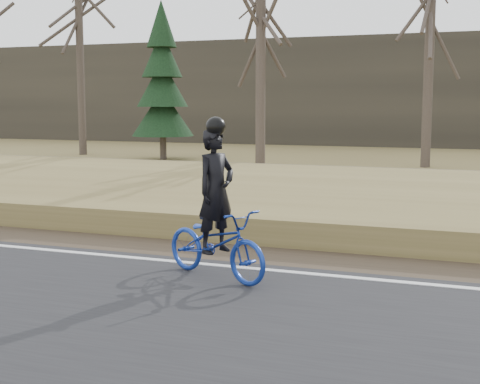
% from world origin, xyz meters
% --- Properties ---
extents(edge_line, '(120.00, 0.12, 0.01)m').
position_xyz_m(edge_line, '(0.00, 0.20, 0.07)').
color(edge_line, silver).
rests_on(edge_line, road).
extents(shoulder, '(120.00, 1.60, 0.04)m').
position_xyz_m(shoulder, '(0.00, 1.20, 0.02)').
color(shoulder, '#473A2B').
rests_on(shoulder, ground).
extents(embankment, '(120.00, 5.00, 0.44)m').
position_xyz_m(embankment, '(0.00, 4.20, 0.22)').
color(embankment, olive).
rests_on(embankment, ground).
extents(ballast, '(120.00, 3.00, 0.45)m').
position_xyz_m(ballast, '(0.00, 8.00, 0.23)').
color(ballast, slate).
rests_on(ballast, ground).
extents(railroad, '(120.00, 2.40, 0.29)m').
position_xyz_m(railroad, '(0.00, 8.00, 0.53)').
color(railroad, black).
rests_on(railroad, ballast).
extents(treeline_backdrop, '(120.00, 4.00, 6.00)m').
position_xyz_m(treeline_backdrop, '(0.00, 30.00, 3.00)').
color(treeline_backdrop, '#383328').
rests_on(treeline_backdrop, ground).
extents(cyclist, '(1.88, 1.29, 2.14)m').
position_xyz_m(cyclist, '(4.04, -0.41, 0.74)').
color(cyclist, navy).
rests_on(cyclist, road).
extents(bare_tree_left, '(0.36, 0.36, 9.18)m').
position_xyz_m(bare_tree_left, '(-10.23, 17.99, 4.59)').
color(bare_tree_left, '#50443B').
rests_on(bare_tree_left, ground).
extents(bare_tree_near_left, '(0.36, 0.36, 7.77)m').
position_xyz_m(bare_tree_near_left, '(-0.48, 14.79, 3.88)').
color(bare_tree_near_left, '#50443B').
rests_on(bare_tree_near_left, ground).
extents(bare_tree_center, '(0.36, 0.36, 8.87)m').
position_xyz_m(bare_tree_center, '(5.20, 17.17, 4.44)').
color(bare_tree_center, '#50443B').
rests_on(bare_tree_center, ground).
extents(conifer, '(2.60, 2.60, 6.61)m').
position_xyz_m(conifer, '(-5.52, 16.87, 3.13)').
color(conifer, '#50443B').
rests_on(conifer, ground).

